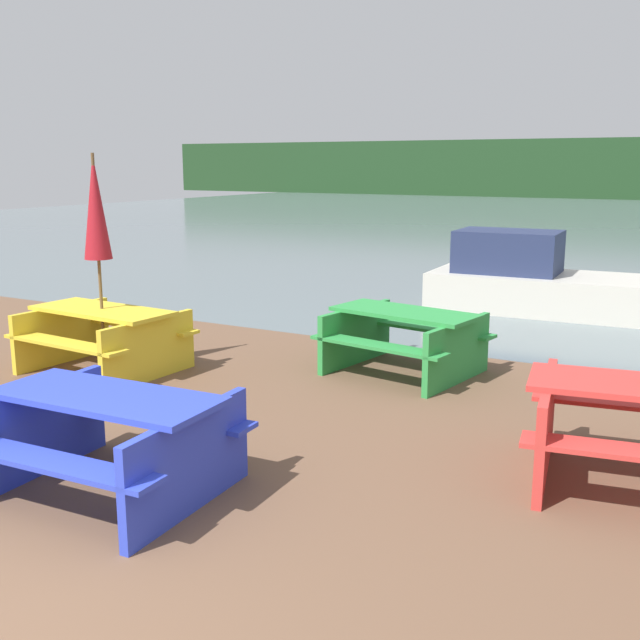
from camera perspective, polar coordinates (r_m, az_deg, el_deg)
picnic_table_blue at (r=5.66m, az=-15.85°, el=-8.28°), size 1.76×1.46×0.75m
picnic_table_yellow at (r=8.94m, az=-16.19°, el=-0.96°), size 1.79×1.48×0.73m
picnic_table_green at (r=8.55m, az=6.44°, el=-1.17°), size 1.83×1.62×0.73m
umbrella_crimson at (r=8.75m, az=-16.72°, el=8.16°), size 0.31×0.31×2.47m
boat at (r=12.65m, az=16.23°, el=2.79°), size 3.77×1.75×1.28m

